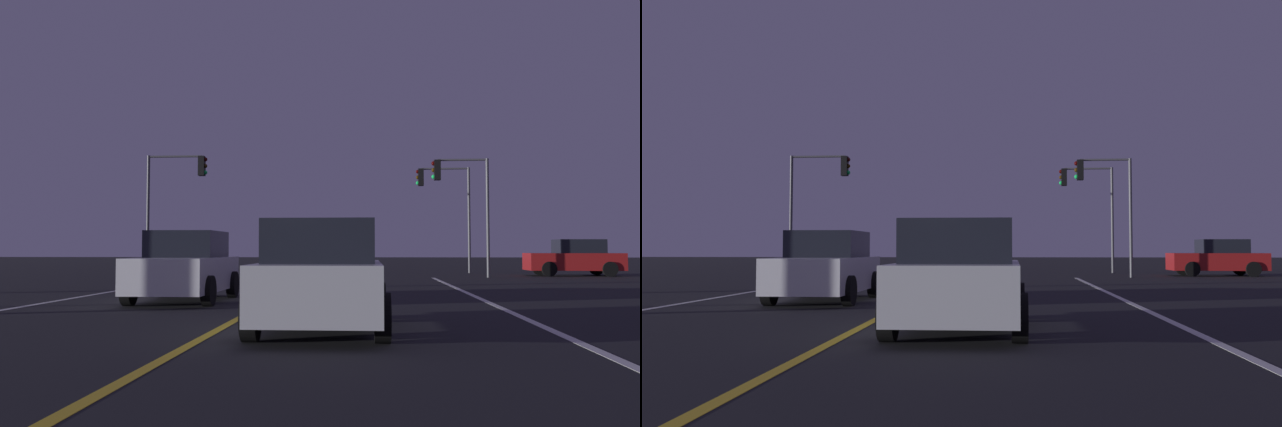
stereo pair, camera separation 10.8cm
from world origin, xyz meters
TOP-DOWN VIEW (x-y plane):
  - lane_edge_right at (5.20, 12.32)m, footprint 0.16×36.65m
  - lane_center_divider at (0.00, 12.32)m, footprint 0.16×36.65m
  - car_crossing_side at (12.04, 33.34)m, footprint 4.30×2.02m
  - car_oncoming at (-2.06, 17.03)m, footprint 2.02×4.30m
  - car_lead_same_lane at (1.65, 11.32)m, footprint 2.02×4.30m
  - traffic_light_near_right at (6.50, 31.15)m, footprint 2.52×0.36m
  - traffic_light_near_left at (-6.38, 31.15)m, footprint 2.81×0.36m
  - traffic_light_far_right at (6.37, 36.65)m, footprint 2.82×0.36m

SIDE VIEW (x-z plane):
  - lane_edge_right at x=5.20m, z-range 0.00..0.01m
  - lane_center_divider at x=0.00m, z-range 0.00..0.01m
  - car_crossing_side at x=12.04m, z-range -0.03..1.67m
  - car_oncoming at x=-2.06m, z-range -0.03..1.67m
  - car_lead_same_lane at x=1.65m, z-range -0.03..1.67m
  - traffic_light_near_right at x=6.50m, z-range 1.26..6.52m
  - traffic_light_far_right at x=6.37m, z-range 1.32..6.84m
  - traffic_light_near_left at x=-6.38m, z-range 1.32..6.86m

